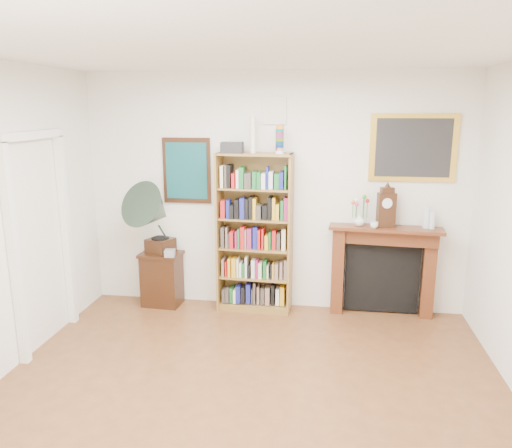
{
  "coord_description": "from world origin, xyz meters",
  "views": [
    {
      "loc": [
        0.6,
        -3.29,
        2.4
      ],
      "look_at": [
        -0.09,
        1.6,
        1.23
      ],
      "focal_mm": 35.0,
      "sensor_mm": 36.0,
      "label": 1
    }
  ],
  "objects_px": {
    "cd_stack": "(170,253)",
    "bottle_right": "(432,220)",
    "bookshelf": "(255,224)",
    "side_cabinet": "(162,279)",
    "mantel_clock": "(386,208)",
    "fireplace": "(383,263)",
    "flower_vase": "(359,220)",
    "teacup": "(374,225)",
    "bottle_left": "(427,217)",
    "gramophone": "(155,214)"
  },
  "relations": [
    {
      "from": "bookshelf",
      "to": "bottle_left",
      "type": "distance_m",
      "value": 1.94
    },
    {
      "from": "cd_stack",
      "to": "flower_vase",
      "type": "relative_size",
      "value": 0.88
    },
    {
      "from": "flower_vase",
      "to": "bottle_right",
      "type": "relative_size",
      "value": 0.68
    },
    {
      "from": "cd_stack",
      "to": "bottle_right",
      "type": "height_order",
      "value": "bottle_right"
    },
    {
      "from": "gramophone",
      "to": "flower_vase",
      "type": "height_order",
      "value": "gramophone"
    },
    {
      "from": "bookshelf",
      "to": "bottle_left",
      "type": "relative_size",
      "value": 9.04
    },
    {
      "from": "cd_stack",
      "to": "mantel_clock",
      "type": "relative_size",
      "value": 0.26
    },
    {
      "from": "side_cabinet",
      "to": "teacup",
      "type": "bearing_deg",
      "value": 3.3
    },
    {
      "from": "bottle_right",
      "to": "fireplace",
      "type": "bearing_deg",
      "value": 172.49
    },
    {
      "from": "bottle_right",
      "to": "cd_stack",
      "type": "bearing_deg",
      "value": -177.02
    },
    {
      "from": "side_cabinet",
      "to": "gramophone",
      "type": "height_order",
      "value": "gramophone"
    },
    {
      "from": "fireplace",
      "to": "cd_stack",
      "type": "xyz_separation_m",
      "value": [
        -2.5,
        -0.22,
        0.08
      ]
    },
    {
      "from": "fireplace",
      "to": "side_cabinet",
      "type": "bearing_deg",
      "value": -172.72
    },
    {
      "from": "gramophone",
      "to": "bottle_left",
      "type": "bearing_deg",
      "value": 24.99
    },
    {
      "from": "bookshelf",
      "to": "flower_vase",
      "type": "distance_m",
      "value": 1.21
    },
    {
      "from": "bookshelf",
      "to": "side_cabinet",
      "type": "height_order",
      "value": "bookshelf"
    },
    {
      "from": "gramophone",
      "to": "cd_stack",
      "type": "height_order",
      "value": "gramophone"
    },
    {
      "from": "fireplace",
      "to": "bottle_left",
      "type": "distance_m",
      "value": 0.72
    },
    {
      "from": "side_cabinet",
      "to": "teacup",
      "type": "relative_size",
      "value": 7.43
    },
    {
      "from": "bookshelf",
      "to": "teacup",
      "type": "bearing_deg",
      "value": 1.61
    },
    {
      "from": "fireplace",
      "to": "cd_stack",
      "type": "height_order",
      "value": "fireplace"
    },
    {
      "from": "bookshelf",
      "to": "mantel_clock",
      "type": "relative_size",
      "value": 4.79
    },
    {
      "from": "fireplace",
      "to": "bottle_right",
      "type": "height_order",
      "value": "bottle_right"
    },
    {
      "from": "cd_stack",
      "to": "teacup",
      "type": "relative_size",
      "value": 1.34
    },
    {
      "from": "side_cabinet",
      "to": "flower_vase",
      "type": "relative_size",
      "value": 4.86
    },
    {
      "from": "mantel_clock",
      "to": "bottle_left",
      "type": "distance_m",
      "value": 0.46
    },
    {
      "from": "bookshelf",
      "to": "bottle_left",
      "type": "xyz_separation_m",
      "value": [
        1.94,
        0.04,
        0.13
      ]
    },
    {
      "from": "fireplace",
      "to": "gramophone",
      "type": "relative_size",
      "value": 1.41
    },
    {
      "from": "bookshelf",
      "to": "fireplace",
      "type": "xyz_separation_m",
      "value": [
        1.5,
        0.08,
        -0.43
      ]
    },
    {
      "from": "bottle_right",
      "to": "bottle_left",
      "type": "bearing_deg",
      "value": 154.79
    },
    {
      "from": "gramophone",
      "to": "mantel_clock",
      "type": "distance_m",
      "value": 2.66
    },
    {
      "from": "bookshelf",
      "to": "fireplace",
      "type": "height_order",
      "value": "bookshelf"
    },
    {
      "from": "mantel_clock",
      "to": "bottle_left",
      "type": "height_order",
      "value": "mantel_clock"
    },
    {
      "from": "mantel_clock",
      "to": "bottle_right",
      "type": "height_order",
      "value": "mantel_clock"
    },
    {
      "from": "fireplace",
      "to": "bottle_left",
      "type": "relative_size",
      "value": 5.36
    },
    {
      "from": "side_cabinet",
      "to": "cd_stack",
      "type": "bearing_deg",
      "value": -34.04
    },
    {
      "from": "side_cabinet",
      "to": "bottle_right",
      "type": "bearing_deg",
      "value": 4.66
    },
    {
      "from": "side_cabinet",
      "to": "mantel_clock",
      "type": "relative_size",
      "value": 1.47
    },
    {
      "from": "mantel_clock",
      "to": "side_cabinet",
      "type": "bearing_deg",
      "value": 168.75
    },
    {
      "from": "cd_stack",
      "to": "side_cabinet",
      "type": "bearing_deg",
      "value": 141.96
    },
    {
      "from": "side_cabinet",
      "to": "flower_vase",
      "type": "xyz_separation_m",
      "value": [
        2.35,
        0.06,
        0.8
      ]
    },
    {
      "from": "teacup",
      "to": "bottle_right",
      "type": "xyz_separation_m",
      "value": [
        0.64,
        0.07,
        0.06
      ]
    },
    {
      "from": "gramophone",
      "to": "cd_stack",
      "type": "xyz_separation_m",
      "value": [
        0.16,
        0.0,
        -0.47
      ]
    },
    {
      "from": "fireplace",
      "to": "bottle_left",
      "type": "xyz_separation_m",
      "value": [
        0.44,
        -0.04,
        0.56
      ]
    },
    {
      "from": "gramophone",
      "to": "teacup",
      "type": "height_order",
      "value": "gramophone"
    },
    {
      "from": "bookshelf",
      "to": "gramophone",
      "type": "height_order",
      "value": "bookshelf"
    },
    {
      "from": "teacup",
      "to": "bottle_left",
      "type": "xyz_separation_m",
      "value": [
        0.58,
        0.09,
        0.08
      ]
    },
    {
      "from": "bookshelf",
      "to": "side_cabinet",
      "type": "bearing_deg",
      "value": -175.12
    },
    {
      "from": "side_cabinet",
      "to": "cd_stack",
      "type": "relative_size",
      "value": 5.54
    },
    {
      "from": "bookshelf",
      "to": "teacup",
      "type": "distance_m",
      "value": 1.36
    }
  ]
}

